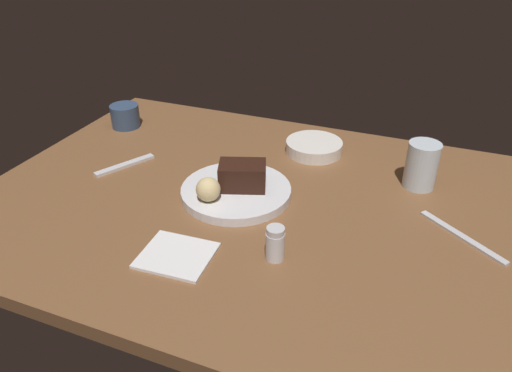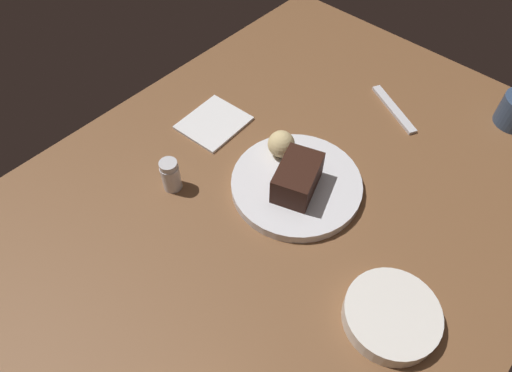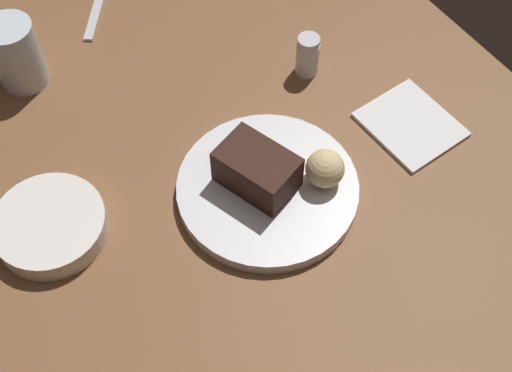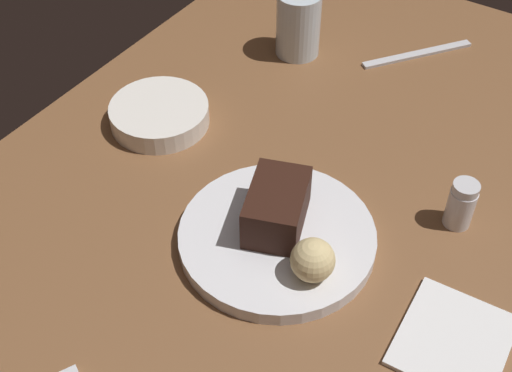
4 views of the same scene
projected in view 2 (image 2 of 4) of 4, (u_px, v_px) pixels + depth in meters
dining_table at (273, 213)px, 79.98cm from camera, size 120.00×84.00×3.00cm
dessert_plate at (295, 184)px, 80.96cm from camera, size 23.53×23.53×1.90cm
chocolate_cake_slice at (297, 178)px, 77.04cm from camera, size 11.39×9.38×5.53cm
bread_roll at (281, 144)px, 82.29cm from camera, size 5.02×5.02×5.02cm
salt_shaker at (171, 175)px, 79.25cm from camera, size 3.37×3.37×6.54cm
side_bowl at (391, 316)px, 65.20cm from camera, size 14.03×14.03×3.01cm
dessert_spoon at (394, 109)px, 94.03cm from camera, size 8.52×14.14×0.70cm
folded_napkin at (214, 123)px, 91.55cm from camera, size 13.11×11.70×0.60cm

